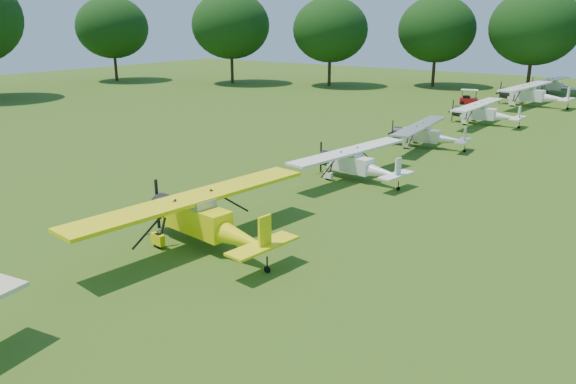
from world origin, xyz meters
name	(u,v)px	position (x,y,z in m)	size (l,w,h in m)	color
ground	(274,219)	(0.00, 0.00, 0.00)	(160.00, 160.00, 0.00)	#365916
tree_belt	(345,50)	(3.57, 0.16, 8.03)	(137.36, 130.27, 14.52)	black
aircraft_2	(204,217)	(-0.21, -4.46, 1.36)	(7.45, 11.84, 2.32)	#FFF70A
aircraft_3	(356,162)	(-0.10, 8.23, 1.11)	(6.12, 9.71, 1.91)	white
aircraft_4	(426,134)	(-0.16, 18.95, 1.07)	(5.83, 9.28, 1.82)	silver
aircraft_5	(484,112)	(0.33, 30.93, 1.17)	(6.38, 10.14, 2.00)	white
aircraft_6	(532,93)	(1.13, 44.98, 1.41)	(7.70, 12.25, 2.41)	white
aircraft_7	(554,85)	(0.80, 58.01, 1.12)	(6.19, 9.80, 1.92)	silver
golf_cart	(468,99)	(-4.98, 42.57, 0.54)	(2.15, 1.68, 1.62)	red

